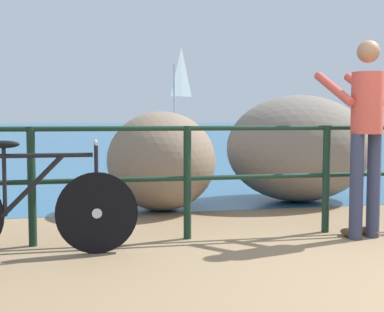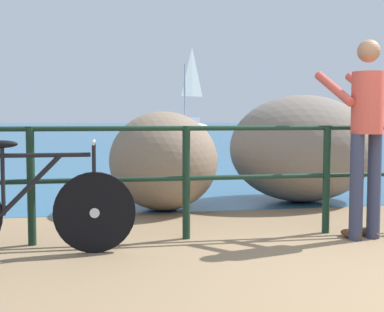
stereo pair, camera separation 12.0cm
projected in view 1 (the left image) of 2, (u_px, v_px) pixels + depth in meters
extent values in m
cube|color=#846B4C|center=(138.00, 143.00, 22.77)|extent=(120.00, 120.00, 0.10)
cube|color=#285B7F|center=(109.00, 128.00, 50.22)|extent=(120.00, 90.00, 0.01)
cylinder|color=black|center=(32.00, 187.00, 4.42)|extent=(0.07, 0.07, 1.02)
cylinder|color=black|center=(187.00, 183.00, 4.69)|extent=(0.07, 0.07, 1.02)
cylinder|color=black|center=(326.00, 179.00, 4.96)|extent=(0.07, 0.07, 1.02)
cylinder|color=black|center=(327.00, 128.00, 4.93)|extent=(8.08, 0.04, 0.04)
cylinder|color=black|center=(326.00, 175.00, 4.96)|extent=(8.08, 0.04, 0.04)
cylinder|color=black|center=(97.00, 213.00, 4.20)|extent=(0.66, 0.04, 0.66)
cylinder|color=#B7BCC6|center=(97.00, 213.00, 4.20)|extent=(0.08, 0.06, 0.08)
cylinder|color=black|center=(28.00, 156.00, 4.06)|extent=(0.99, 0.04, 0.04)
cylinder|color=black|center=(32.00, 186.00, 4.09)|extent=(0.50, 0.04, 0.50)
cylinder|color=black|center=(4.00, 182.00, 4.04)|extent=(0.03, 0.03, 0.53)
ellipsoid|color=black|center=(3.00, 144.00, 4.02)|extent=(0.24, 0.10, 0.06)
cylinder|color=black|center=(96.00, 178.00, 4.18)|extent=(0.03, 0.03, 0.57)
cylinder|color=#B7BCC6|center=(96.00, 142.00, 4.16)|extent=(0.03, 0.48, 0.03)
cylinder|color=#333851|center=(356.00, 187.00, 4.68)|extent=(0.12, 0.12, 0.95)
ellipsoid|color=#513319|center=(351.00, 233.00, 4.76)|extent=(0.15, 0.28, 0.08)
cylinder|color=#333851|center=(374.00, 186.00, 4.76)|extent=(0.12, 0.12, 0.95)
ellipsoid|color=#513319|center=(368.00, 231.00, 4.85)|extent=(0.15, 0.28, 0.08)
cylinder|color=#CC4C3F|center=(367.00, 103.00, 4.66)|extent=(0.28, 0.28, 0.55)
sphere|color=#9E7051|center=(368.00, 52.00, 4.63)|extent=(0.20, 0.20, 0.20)
cylinder|color=#CC4C3F|center=(334.00, 88.00, 4.80)|extent=(0.19, 0.52, 0.34)
cylinder|color=#CC4C3F|center=(364.00, 89.00, 4.94)|extent=(0.19, 0.52, 0.34)
ellipsoid|color=slate|center=(299.00, 148.00, 6.81)|extent=(1.90, 1.59, 1.39)
ellipsoid|color=#7D6A57|center=(161.00, 161.00, 6.17)|extent=(1.28, 1.41, 1.17)
ellipsoid|color=white|center=(176.00, 127.00, 37.83)|extent=(4.32, 3.64, 0.70)
cube|color=silver|center=(179.00, 120.00, 38.01)|extent=(1.52, 1.41, 0.36)
cylinder|color=#B2B2B7|center=(174.00, 93.00, 37.50)|extent=(0.10, 0.10, 4.20)
pyramid|color=white|center=(181.00, 72.00, 37.93)|extent=(1.33, 0.99, 3.57)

